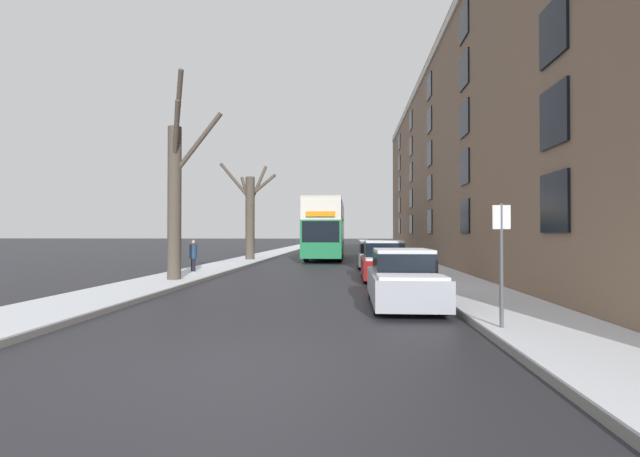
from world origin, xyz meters
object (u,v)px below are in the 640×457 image
(bare_tree_left_0, at_px, (176,194))
(oncoming_van, at_px, (330,240))
(bare_tree_left_1, at_px, (250,212))
(pedestrian_left_sidewalk, at_px, (193,256))
(double_decker_bus, at_px, (326,227))
(parked_car_2, at_px, (375,256))
(parked_car_1, at_px, (384,262))
(parked_car_0, at_px, (403,280))
(street_sign_post, at_px, (501,260))

(bare_tree_left_0, height_order, oncoming_van, bare_tree_left_0)
(bare_tree_left_1, relative_size, pedestrian_left_sidewalk, 4.26)
(double_decker_bus, relative_size, parked_car_2, 2.90)
(oncoming_van, bearing_deg, double_decker_bus, -88.11)
(bare_tree_left_1, xyz_separation_m, parked_car_1, (8.14, -10.94, -2.64))
(parked_car_0, height_order, pedestrian_left_sidewalk, pedestrian_left_sidewalk)
(pedestrian_left_sidewalk, bearing_deg, parked_car_0, -167.99)
(parked_car_0, bearing_deg, bare_tree_left_1, 115.13)
(pedestrian_left_sidewalk, bearing_deg, bare_tree_left_1, -37.72)
(parked_car_2, xyz_separation_m, street_sign_post, (1.39, -15.63, 0.75))
(parked_car_0, xyz_separation_m, pedestrian_left_sidewalk, (-8.53, 7.87, 0.19))
(bare_tree_left_1, bearing_deg, bare_tree_left_0, -89.01)
(double_decker_bus, relative_size, street_sign_post, 4.76)
(double_decker_bus, distance_m, parked_car_2, 8.99)
(bare_tree_left_0, bearing_deg, parked_car_0, -29.11)
(pedestrian_left_sidewalk, bearing_deg, double_decker_bus, -58.09)
(oncoming_van, distance_m, street_sign_post, 45.17)
(parked_car_0, xyz_separation_m, street_sign_post, (1.39, -3.20, 0.72))
(bare_tree_left_0, bearing_deg, oncoming_van, 83.79)
(bare_tree_left_0, relative_size, bare_tree_left_1, 1.11)
(parked_car_1, bearing_deg, pedestrian_left_sidewalk, 170.31)
(double_decker_bus, distance_m, pedestrian_left_sidewalk, 13.95)
(double_decker_bus, relative_size, oncoming_van, 2.33)
(bare_tree_left_1, height_order, street_sign_post, bare_tree_left_1)
(bare_tree_left_1, distance_m, parked_car_1, 13.89)
(parked_car_1, height_order, street_sign_post, street_sign_post)
(parked_car_1, xyz_separation_m, parked_car_2, (-0.00, 6.02, -0.08))
(parked_car_0, relative_size, street_sign_post, 1.69)
(parked_car_2, bearing_deg, bare_tree_left_1, 148.85)
(parked_car_2, bearing_deg, double_decker_bus, 111.05)
(bare_tree_left_1, relative_size, street_sign_post, 2.80)
(double_decker_bus, height_order, oncoming_van, double_decker_bus)
(double_decker_bus, distance_m, parked_car_1, 14.69)
(double_decker_bus, xyz_separation_m, parked_car_2, (3.17, -8.22, -1.76))
(bare_tree_left_0, bearing_deg, parked_car_2, 45.39)
(bare_tree_left_0, relative_size, parked_car_2, 1.89)
(parked_car_1, height_order, oncoming_van, oncoming_van)
(double_decker_bus, bearing_deg, bare_tree_left_1, -146.38)
(bare_tree_left_1, height_order, parked_car_0, bare_tree_left_1)
(oncoming_van, height_order, pedestrian_left_sidewalk, oncoming_van)
(bare_tree_left_0, bearing_deg, parked_car_1, 14.19)
(double_decker_bus, distance_m, oncoming_van, 21.06)
(oncoming_van, height_order, street_sign_post, street_sign_post)
(parked_car_1, distance_m, street_sign_post, 9.73)
(bare_tree_left_0, bearing_deg, bare_tree_left_1, 90.99)
(oncoming_van, bearing_deg, parked_car_2, -82.48)
(double_decker_bus, height_order, parked_car_2, double_decker_bus)
(parked_car_0, distance_m, parked_car_2, 12.43)
(double_decker_bus, bearing_deg, pedestrian_left_sidewalk, -112.77)
(parked_car_1, distance_m, parked_car_2, 6.02)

